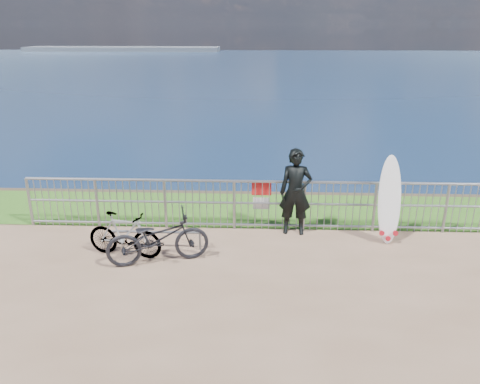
{
  "coord_description": "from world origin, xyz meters",
  "views": [
    {
      "loc": [
        0.02,
        -7.78,
        4.23
      ],
      "look_at": [
        -0.36,
        1.2,
        1.0
      ],
      "focal_mm": 35.0,
      "sensor_mm": 36.0,
      "label": 1
    }
  ],
  "objects_px": {
    "surfboard": "(389,203)",
    "bicycle_near": "(158,238)",
    "bicycle_far": "(124,235)",
    "surfer": "(296,192)"
  },
  "relations": [
    {
      "from": "bicycle_near",
      "to": "bicycle_far",
      "type": "xyz_separation_m",
      "value": [
        -0.69,
        0.23,
        -0.05
      ]
    },
    {
      "from": "bicycle_near",
      "to": "bicycle_far",
      "type": "relative_size",
      "value": 1.27
    },
    {
      "from": "bicycle_far",
      "to": "surfer",
      "type": "bearing_deg",
      "value": -58.8
    },
    {
      "from": "bicycle_far",
      "to": "bicycle_near",
      "type": "bearing_deg",
      "value": -97.13
    },
    {
      "from": "bicycle_near",
      "to": "bicycle_far",
      "type": "height_order",
      "value": "bicycle_near"
    },
    {
      "from": "surfboard",
      "to": "bicycle_far",
      "type": "bearing_deg",
      "value": -170.24
    },
    {
      "from": "surfboard",
      "to": "bicycle_near",
      "type": "distance_m",
      "value": 4.65
    },
    {
      "from": "bicycle_near",
      "to": "surfboard",
      "type": "bearing_deg",
      "value": -93.37
    },
    {
      "from": "surfboard",
      "to": "bicycle_near",
      "type": "xyz_separation_m",
      "value": [
        -4.5,
        -1.12,
        -0.33
      ]
    },
    {
      "from": "bicycle_near",
      "to": "surfer",
      "type": "bearing_deg",
      "value": -78.66
    }
  ]
}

